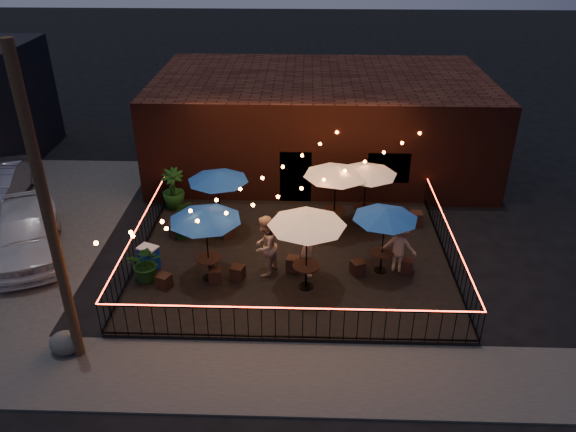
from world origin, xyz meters
The scene contains 37 objects.
ground centered at (0.00, 0.00, 0.00)m, with size 110.00×110.00×0.00m, color black.
patio centered at (0.00, 2.00, 0.07)m, with size 10.00×8.00×0.15m, color black.
sidewalk centered at (0.00, -3.25, 0.03)m, with size 18.00×2.50×0.05m, color #3C3A37.
brick_building centered at (1.00, 9.99, 2.00)m, with size 14.00×8.00×4.00m.
utility_pole centered at (-5.40, -2.60, 4.00)m, with size 0.26×0.26×8.00m, color #3E2819.
fence_front centered at (0.00, -2.00, 0.66)m, with size 10.00×0.04×1.04m.
fence_left centered at (-5.00, 2.00, 0.66)m, with size 0.04×8.00×1.04m.
fence_right centered at (5.00, 2.00, 0.66)m, with size 0.04×8.00×1.04m.
festoon_lights centered at (-1.01, 1.70, 2.52)m, with size 10.02×8.72×1.32m.
cafe_table_0 centered at (-2.53, 0.73, 2.33)m, with size 2.51×2.51×2.38m.
cafe_table_1 centered at (-2.57, 3.62, 2.25)m, with size 2.26×2.26×2.29m.
cafe_table_2 centered at (0.44, 0.36, 2.43)m, with size 2.33×2.33×2.50m.
cafe_table_3 centered at (1.40, 3.87, 2.39)m, with size 2.53×2.53×2.45m.
cafe_table_4 centered at (2.78, 1.30, 2.15)m, with size 2.22×2.22×2.19m.
cafe_table_5 centered at (2.47, 4.22, 2.29)m, with size 2.27×2.27×2.34m.
bistro_chair_0 centered at (-3.81, 0.19, 0.37)m, with size 0.37×0.37×0.44m, color black.
bistro_chair_1 centered at (-2.33, 0.54, 0.38)m, with size 0.38×0.38×0.46m, color black.
bistro_chair_2 centered at (-4.11, 3.27, 0.41)m, with size 0.43×0.43×0.51m, color black.
bistro_chair_3 centered at (-2.28, 3.22, 0.41)m, with size 0.43×0.43×0.51m, color black.
bistro_chair_4 centered at (-1.65, 0.70, 0.38)m, with size 0.38×0.38×0.46m, color black.
bistro_chair_5 centered at (0.03, 1.26, 0.38)m, with size 0.39×0.39×0.46m, color black.
bistro_chair_6 centered at (-0.48, 4.26, 0.35)m, with size 0.34×0.34×0.40m, color black.
bistro_chair_7 centered at (1.13, 3.92, 0.39)m, with size 0.41×0.41×0.48m, color black.
bistro_chair_8 centered at (2.03, 1.11, 0.37)m, with size 0.38×0.38×0.44m, color black.
bistro_chair_9 centered at (3.59, 1.29, 0.37)m, with size 0.37×0.37×0.44m, color black.
bistro_chair_10 centered at (2.77, 4.19, 0.37)m, with size 0.37×0.37×0.44m, color black.
bistro_chair_11 centered at (4.34, 4.26, 0.41)m, with size 0.44×0.44×0.52m, color black.
patron_a centered at (0.49, 1.11, 1.11)m, with size 0.70×0.46×1.92m, color #D5A288.
patron_b centered at (-0.83, 1.05, 1.14)m, with size 0.96×0.75×1.98m, color #DEAD98.
patron_c centered at (3.29, 1.38, 1.02)m, with size 1.12×0.64×1.73m, color tan.
potted_shrub_a centered at (-4.39, 0.57, 0.75)m, with size 1.09×0.94×1.21m, color #104010.
potted_shrub_b centered at (-3.78, 3.10, 0.88)m, with size 0.81×0.65×1.46m, color #15380D.
potted_shrub_c centered at (-4.60, 5.36, 0.92)m, with size 0.86×0.86×1.54m, color #143C11.
cooler centered at (-4.50, 1.21, 0.55)m, with size 0.72×0.63×0.78m.
boulder centered at (-5.77, -2.54, 0.33)m, with size 0.85×0.72×0.66m, color #43443F.
car_white centered at (-8.79, 2.16, 0.85)m, with size 2.00×4.98×1.70m, color white.
car_silver centered at (-11.56, 6.09, 0.71)m, with size 1.51×4.34×1.43m, color #92929A.
Camera 1 is at (0.35, -13.45, 10.15)m, focal length 35.00 mm.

